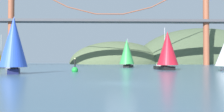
{
  "coord_description": "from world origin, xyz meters",
  "views": [
    {
      "loc": [
        -1.17,
        -20.27,
        1.86
      ],
      "look_at": [
        0.0,
        35.8,
        3.04
      ],
      "focal_mm": 38.85,
      "sensor_mm": 36.0,
      "label": 1
    }
  ],
  "objects": [
    {
      "name": "sailboat_green_sail",
      "position": [
        4.61,
        49.84,
        4.38
      ],
      "size": [
        5.53,
        7.61,
        8.53
      ],
      "color": "black",
      "rests_on": "ground_plane"
    },
    {
      "name": "sailboat_crimson_sail",
      "position": [
        11.48,
        30.3,
        4.17
      ],
      "size": [
        4.83,
        8.71,
        9.1
      ],
      "color": "black",
      "rests_on": "ground_plane"
    },
    {
      "name": "channel_buoy",
      "position": [
        -6.68,
        21.49,
        0.37
      ],
      "size": [
        1.1,
        1.1,
        2.64
      ],
      "color": "green",
      "rests_on": "ground_plane"
    },
    {
      "name": "ground_plane",
      "position": [
        0.0,
        0.0,
        0.0
      ],
      "size": [
        360.0,
        360.0,
        0.0
      ],
      "primitive_type": "plane",
      "color": "#426075"
    },
    {
      "name": "headland_right",
      "position": [
        60.0,
        135.0,
        0.0
      ],
      "size": [
        86.96,
        44.0,
        46.25
      ],
      "primitive_type": "ellipsoid",
      "color": "#425138",
      "rests_on": "ground_plane"
    },
    {
      "name": "headland_center",
      "position": [
        5.0,
        135.0,
        0.0
      ],
      "size": [
        60.2,
        44.0,
        28.93
      ],
      "primitive_type": "ellipsoid",
      "color": "#4C5B3D",
      "rests_on": "ground_plane"
    },
    {
      "name": "suspension_bridge",
      "position": [
        0.0,
        95.0,
        21.62
      ],
      "size": [
        129.21,
        6.0,
        44.34
      ],
      "color": "brown",
      "rests_on": "ground_plane"
    },
    {
      "name": "sailboat_blue_spinnaker",
      "position": [
        -14.67,
        14.95,
        4.4
      ],
      "size": [
        4.87,
        7.09,
        8.48
      ],
      "color": "#191E4C",
      "rests_on": "ground_plane"
    }
  ]
}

